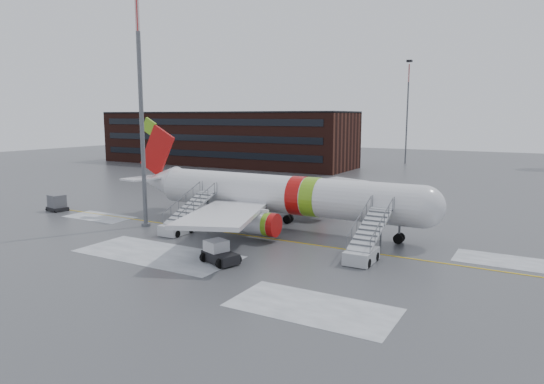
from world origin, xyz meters
The scene contains 9 objects.
ground centered at (0.00, 0.00, 0.00)m, with size 260.00×260.00×0.00m, color #494C4F.
airliner centered at (-2.43, 3.35, 3.42)m, with size 35.03×32.97×11.18m.
airstair_fwd centered at (9.52, -3.19, 1.06)m, with size 2.05×7.70×3.48m.
airstair_aft centered at (-9.09, -3.19, 1.06)m, with size 2.05×7.70×3.48m.
pushback_tug centered at (-0.12, -9.42, 0.76)m, with size 3.39×2.97×1.73m.
uld_container centered at (-29.43, -1.93, 0.90)m, with size 2.62×2.09×1.94m.
light_mast_near centered at (-14.15, -2.84, 12.76)m, with size 1.20×1.20×24.61m.
terminal_building centered at (-45.00, 54.98, 6.20)m, with size 62.00×16.11×12.30m.
light_mast_far_n centered at (-8.00, 78.00, 13.84)m, with size 1.20×1.20×24.25m.
Camera 1 is at (21.45, -39.10, 11.31)m, focal length 32.00 mm.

